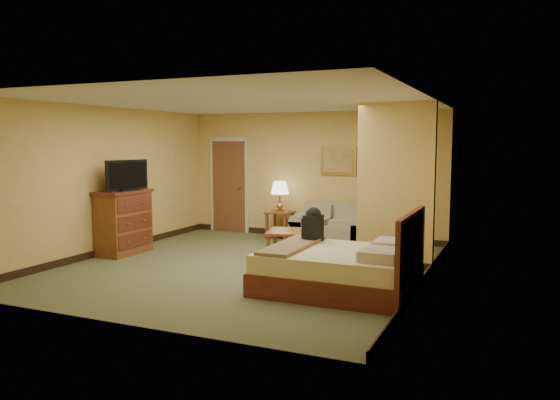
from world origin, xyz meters
The scene contains 17 objects.
floor centered at (0.00, 0.00, 0.00)m, with size 6.00×6.00×0.00m, color #555B3A.
ceiling centered at (0.00, 0.00, 2.60)m, with size 6.00×6.00×0.00m, color white.
back_wall centered at (0.00, 3.00, 1.30)m, with size 5.50×0.02×2.60m, color #D9B45C.
left_wall centered at (-2.75, 0.00, 1.30)m, with size 0.02×6.00×2.60m, color #D9B45C.
right_wall centered at (2.75, 0.00, 1.30)m, with size 0.02×6.00×2.60m, color #D9B45C.
partition centered at (2.15, 0.93, 1.30)m, with size 1.20×0.15×2.60m, color #D9B45C.
door centered at (-1.95, 2.96, 1.03)m, with size 0.94×0.16×2.10m.
baseboard centered at (0.00, 2.99, 0.06)m, with size 5.50×0.02×0.12m, color black.
loveseat centered at (0.56, 2.57, 0.25)m, with size 1.54×0.72×0.78m.
side_table centered at (-0.59, 2.65, 0.37)m, with size 0.51×0.51×0.56m.
table_lamp centered at (-0.59, 2.65, 1.03)m, with size 0.38×0.38×0.62m.
coffee_table centered at (0.44, 0.79, 0.36)m, with size 0.94×0.94×0.50m.
wall_picture centered at (0.56, 2.97, 1.60)m, with size 0.75×0.04×0.58m.
dresser centered at (-2.48, 0.05, 0.57)m, with size 0.56×1.06×1.13m.
tv centered at (-2.38, 0.05, 1.39)m, with size 0.29×0.87×0.54m.
bed centered at (1.82, -0.75, 0.30)m, with size 2.01×1.71×1.10m.
backpack centered at (1.22, -0.26, 0.81)m, with size 0.24×0.32×0.50m.
Camera 1 is at (3.91, -7.60, 1.97)m, focal length 35.00 mm.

